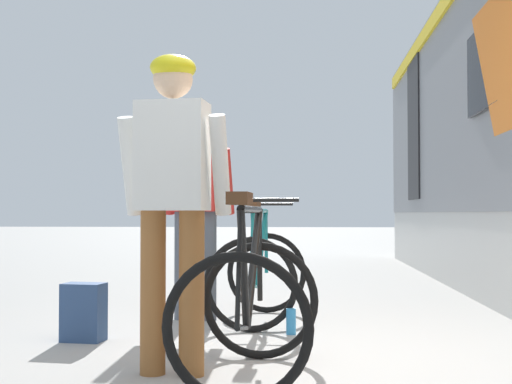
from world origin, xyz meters
The scene contains 7 objects.
ground_plane centered at (0.00, 0.00, 0.00)m, with size 80.00×80.00×0.00m, color #A09E99.
cyclist_near_in_white centered at (-1.04, 0.03, 1.05)m, with size 0.63×0.34×1.76m.
cyclist_far_in_red centered at (-1.24, 1.98, 1.05)m, with size 0.64×0.36×1.76m.
bicycle_near_black centered at (-0.60, -0.05, 0.40)m, with size 0.74×1.09×0.99m.
bicycle_far_teal centered at (-0.70, 1.89, 0.40)m, with size 0.76×1.11×0.99m.
backpack_on_platform centered at (-1.85, 0.95, 0.20)m, with size 0.28×0.18×0.40m, color navy.
water_bottle_near_the_bikes centered at (-0.42, 1.33, 0.09)m, with size 0.07×0.07×0.19m, color #338CCC.
Camera 1 is at (-0.28, -3.71, 0.89)m, focal length 48.14 mm.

